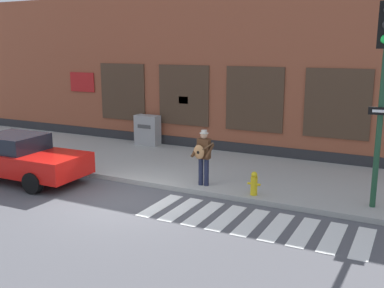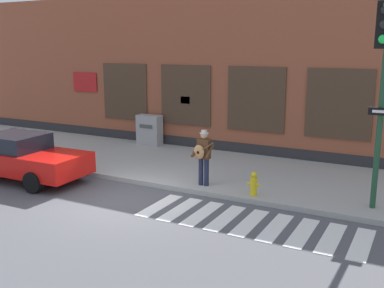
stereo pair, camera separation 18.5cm
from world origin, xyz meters
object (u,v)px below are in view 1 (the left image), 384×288
busker (203,154)px  traffic_light (383,78)px  red_car (20,158)px  utility_box (148,130)px  fire_hydrant (254,184)px

busker → traffic_light: traffic_light is taller
red_car → busker: bearing=17.2°
red_car → busker: busker is taller
traffic_light → utility_box: size_ratio=3.90×
red_car → utility_box: red_car is taller
traffic_light → busker: bearing=170.4°
traffic_light → fire_hydrant: bearing=168.1°
red_car → traffic_light: (10.79, 0.97, 2.90)m
busker → utility_box: (-4.70, 4.18, -0.34)m
traffic_light → utility_box: (-9.64, 5.01, -2.87)m
fire_hydrant → busker: bearing=174.8°
busker → fire_hydrant: busker is taller
red_car → fire_hydrant: red_car is taller
busker → traffic_light: bearing=-9.6°
traffic_light → fire_hydrant: (-3.23, 0.68, -3.17)m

